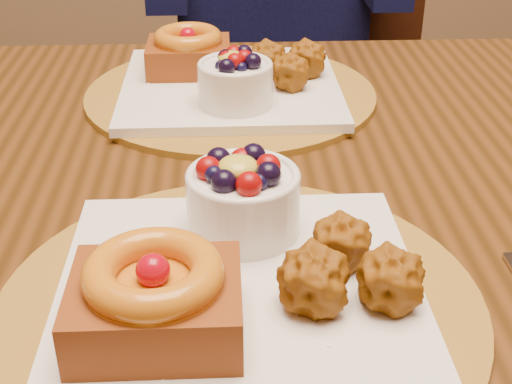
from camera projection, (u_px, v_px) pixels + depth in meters
dining_table at (235, 237)px, 0.79m from camera, size 1.60×0.90×0.76m
place_setting_near at (235, 274)px, 0.55m from camera, size 0.38×0.38×0.09m
place_setting_far at (228, 80)px, 0.92m from camera, size 0.38×0.38×0.09m
chair_far at (328, 89)px, 1.61m from camera, size 0.47×0.47×0.94m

